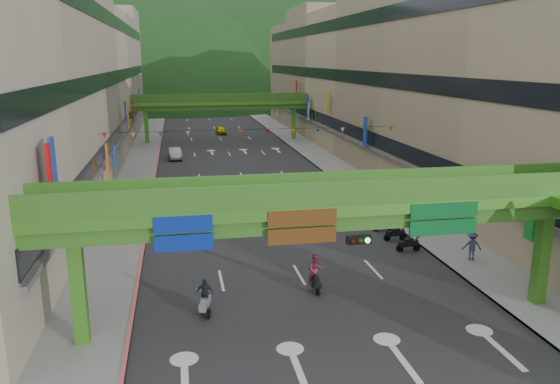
{
  "coord_description": "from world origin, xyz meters",
  "views": [
    {
      "loc": [
        -6.55,
        -16.74,
        12.17
      ],
      "look_at": [
        0.0,
        18.0,
        3.5
      ],
      "focal_mm": 35.0,
      "sensor_mm": 36.0,
      "label": 1
    }
  ],
  "objects_px": {
    "car_silver": "(175,153)",
    "car_yellow": "(221,130)",
    "scooter_rider_near": "(205,227)",
    "overpass_near": "(353,220)",
    "pedestrian_red": "(396,202)",
    "scooter_rider_mid": "(316,272)"
  },
  "relations": [
    {
      "from": "car_silver",
      "to": "car_yellow",
      "type": "xyz_separation_m",
      "value": [
        7.49,
        22.12,
        -0.07
      ]
    },
    {
      "from": "scooter_rider_near",
      "to": "car_yellow",
      "type": "relative_size",
      "value": 0.53
    },
    {
      "from": "overpass_near",
      "to": "pedestrian_red",
      "type": "relative_size",
      "value": 14.77
    },
    {
      "from": "scooter_rider_mid",
      "to": "pedestrian_red",
      "type": "height_order",
      "value": "scooter_rider_mid"
    },
    {
      "from": "scooter_rider_near",
      "to": "pedestrian_red",
      "type": "bearing_deg",
      "value": 14.52
    },
    {
      "from": "scooter_rider_near",
      "to": "car_silver",
      "type": "distance_m",
      "value": 32.16
    },
    {
      "from": "overpass_near",
      "to": "scooter_rider_mid",
      "type": "distance_m",
      "value": 5.98
    },
    {
      "from": "scooter_rider_near",
      "to": "car_silver",
      "type": "xyz_separation_m",
      "value": [
        -2.03,
        32.1,
        -0.21
      ]
    },
    {
      "from": "car_silver",
      "to": "car_yellow",
      "type": "height_order",
      "value": "car_silver"
    },
    {
      "from": "car_silver",
      "to": "pedestrian_red",
      "type": "bearing_deg",
      "value": -62.67
    },
    {
      "from": "overpass_near",
      "to": "car_silver",
      "type": "relative_size",
      "value": 6.57
    },
    {
      "from": "car_silver",
      "to": "car_yellow",
      "type": "relative_size",
      "value": 1.14
    },
    {
      "from": "overpass_near",
      "to": "scooter_rider_near",
      "type": "distance_m",
      "value": 15.71
    },
    {
      "from": "car_silver",
      "to": "pedestrian_red",
      "type": "height_order",
      "value": "pedestrian_red"
    },
    {
      "from": "scooter_rider_mid",
      "to": "car_yellow",
      "type": "bearing_deg",
      "value": 89.89
    },
    {
      "from": "overpass_near",
      "to": "pedestrian_red",
      "type": "bearing_deg",
      "value": 61.92
    },
    {
      "from": "car_yellow",
      "to": "pedestrian_red",
      "type": "bearing_deg",
      "value": -84.15
    },
    {
      "from": "car_silver",
      "to": "pedestrian_red",
      "type": "relative_size",
      "value": 2.25
    },
    {
      "from": "scooter_rider_mid",
      "to": "scooter_rider_near",
      "type": "bearing_deg",
      "value": 118.98
    },
    {
      "from": "overpass_near",
      "to": "scooter_rider_near",
      "type": "height_order",
      "value": "overpass_near"
    },
    {
      "from": "scooter_rider_near",
      "to": "scooter_rider_mid",
      "type": "relative_size",
      "value": 0.95
    },
    {
      "from": "overpass_near",
      "to": "scooter_rider_mid",
      "type": "relative_size",
      "value": 13.48
    }
  ]
}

